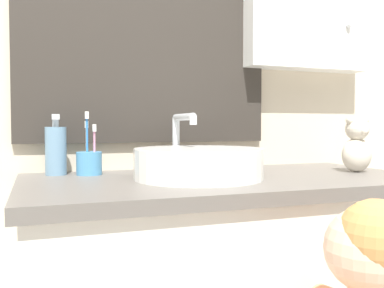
# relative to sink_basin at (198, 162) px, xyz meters

# --- Properties ---
(wall_back) EXTENTS (3.20, 0.18, 2.50)m
(wall_back) POSITION_rel_sink_basin_xyz_m (0.12, 0.33, 0.35)
(wall_back) COLOR beige
(wall_back) RESTS_ON ground_plane
(sink_basin) EXTENTS (0.36, 0.42, 0.19)m
(sink_basin) POSITION_rel_sink_basin_xyz_m (0.00, 0.00, 0.00)
(sink_basin) COLOR white
(sink_basin) RESTS_ON vanity_counter
(toothbrush_holder) EXTENTS (0.08, 0.08, 0.19)m
(toothbrush_holder) POSITION_rel_sink_basin_xyz_m (-0.28, 0.20, -0.01)
(toothbrush_holder) COLOR #4C93C6
(toothbrush_holder) RESTS_ON vanity_counter
(soap_dispenser) EXTENTS (0.06, 0.06, 0.18)m
(soap_dispenser) POSITION_rel_sink_basin_xyz_m (-0.37, 0.23, 0.03)
(soap_dispenser) COLOR #6B93B2
(soap_dispenser) RESTS_ON vanity_counter
(teddy_bear) EXTENTS (0.10, 0.08, 0.18)m
(teddy_bear) POSITION_rel_sink_basin_xyz_m (0.55, -0.01, 0.04)
(teddy_bear) COLOR beige
(teddy_bear) RESTS_ON vanity_counter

